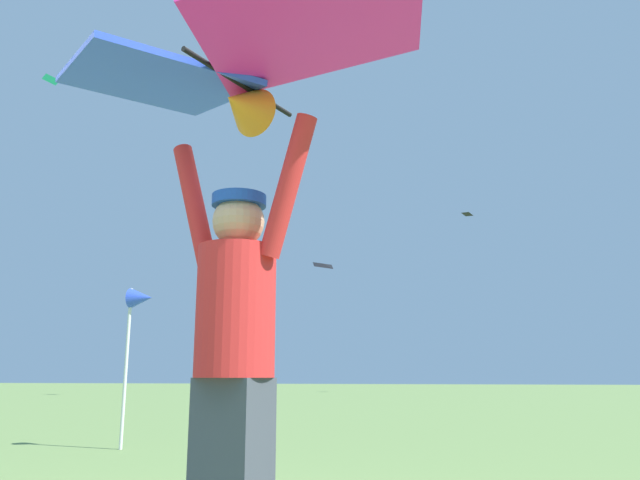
% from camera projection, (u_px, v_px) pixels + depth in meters
% --- Properties ---
extents(kite_flyer_person, '(0.79, 0.43, 1.92)m').
position_uv_depth(kite_flyer_person, '(235.00, 349.00, 2.58)').
color(kite_flyer_person, '#424751').
rests_on(kite_flyer_person, ground).
extents(held_stunt_kite, '(1.96, 1.33, 0.43)m').
position_uv_depth(held_stunt_kite, '(230.00, 67.00, 2.78)').
color(held_stunt_kite, black).
extents(distant_kite_teal_mid_right, '(0.54, 0.53, 0.18)m').
position_uv_depth(distant_kite_teal_mid_right, '(51.00, 79.00, 20.59)').
color(distant_kite_teal_mid_right, '#19B2AD').
extents(distant_kite_red_overhead_distant, '(0.92, 0.92, 0.24)m').
position_uv_depth(distant_kite_red_overhead_distant, '(172.00, 64.00, 17.93)').
color(distant_kite_red_overhead_distant, red).
extents(distant_kite_black_low_left, '(0.55, 0.54, 0.19)m').
position_uv_depth(distant_kite_black_low_left, '(467.00, 214.00, 30.74)').
color(distant_kite_black_low_left, black).
extents(distant_kite_black_low_right, '(1.10, 1.05, 0.53)m').
position_uv_depth(distant_kite_black_low_right, '(323.00, 265.00, 25.72)').
color(distant_kite_black_low_right, black).
extents(marker_flag, '(0.30, 0.24, 1.86)m').
position_uv_depth(marker_flag, '(139.00, 309.00, 7.32)').
color(marker_flag, silver).
rests_on(marker_flag, ground).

